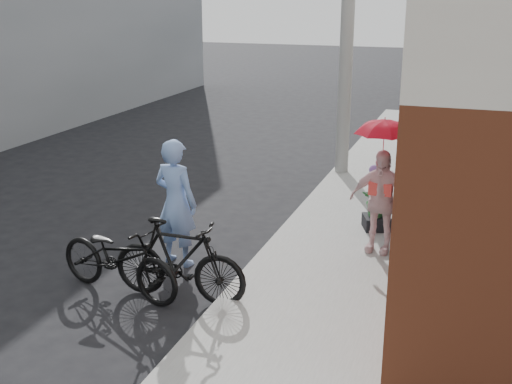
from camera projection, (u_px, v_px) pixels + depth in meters
The scene contains 11 objects.
ground at pixel (173, 281), 9.02m from camera, with size 80.00×80.00×0.00m, color black.
sidewalk at pixel (350, 245), 10.14m from camera, with size 2.20×24.00×0.12m, color gray.
curb at pixel (280, 236), 10.50m from camera, with size 0.12×24.00×0.12m, color #9E9E99.
utility_pole at pixel (348, 11), 13.02m from camera, with size 0.28×0.28×7.00m, color #9E9E99.
officer at pixel (176, 203), 9.33m from camera, with size 0.69×0.46×1.90m, color #7CA0DD.
bike_left at pixel (119, 258), 8.50m from camera, with size 0.69×1.98×1.04m, color black.
bike_right at pixel (179, 261), 8.31m from camera, with size 0.52×1.85×1.11m, color black.
kimono_woman at pixel (380, 201), 9.53m from camera, with size 0.93×0.39×1.58m, color beige.
parasol at pixel (385, 125), 9.18m from camera, with size 0.83×0.83×0.73m, color red.
planter at pixel (376, 222), 10.63m from camera, with size 0.42×0.42×0.22m, color black.
potted_plant at pixel (378, 200), 10.51m from camera, with size 0.50×0.43×0.55m, color #2D7034.
Camera 1 is at (3.83, -7.37, 3.91)m, focal length 45.00 mm.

